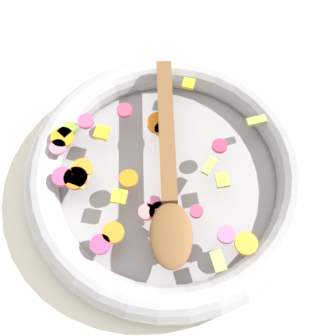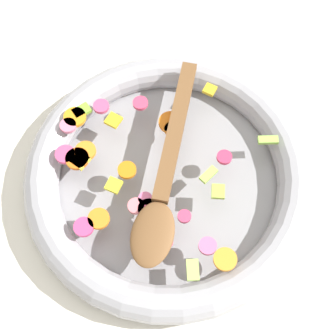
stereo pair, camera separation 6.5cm
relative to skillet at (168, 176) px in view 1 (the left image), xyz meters
The scene contains 4 objects.
ground_plane 0.02m from the skillet, ahead, with size 4.00×4.00×0.00m, color silver.
skillet is the anchor object (origin of this frame).
chopped_vegetables 0.06m from the skillet, 13.95° to the right, with size 0.32×0.31×0.01m.
wooden_spoon 0.05m from the skillet, 62.08° to the left, with size 0.18×0.30×0.01m.
Camera 1 is at (0.14, 0.24, 0.64)m, focal length 50.00 mm.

